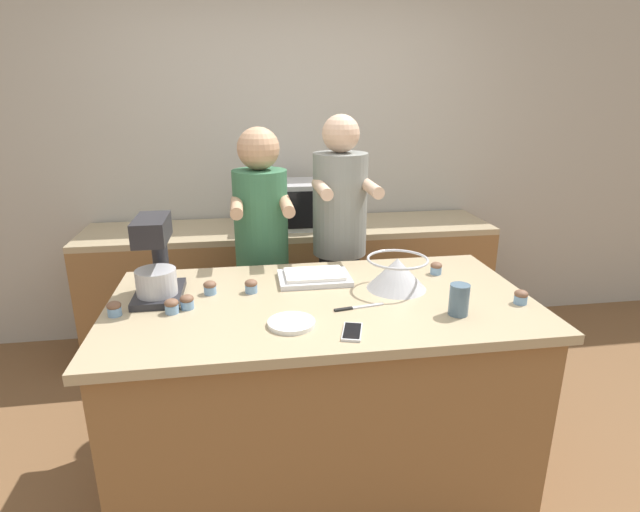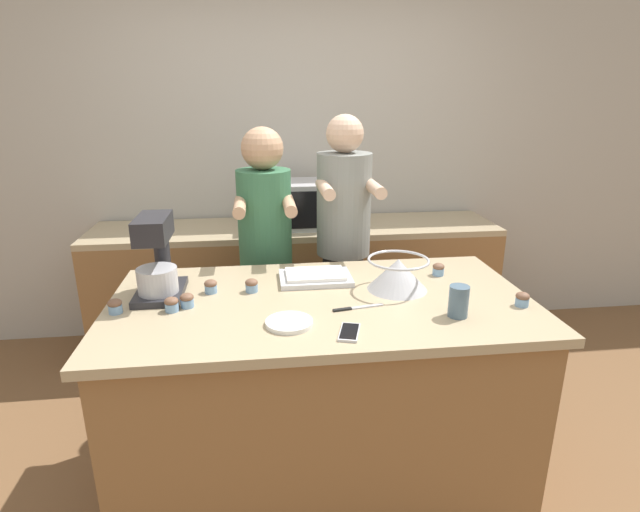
% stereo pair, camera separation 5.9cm
% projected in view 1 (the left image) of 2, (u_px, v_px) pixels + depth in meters
% --- Properties ---
extents(ground_plane, '(16.00, 16.00, 0.00)m').
position_uv_depth(ground_plane, '(321.00, 475.00, 2.45)').
color(ground_plane, brown).
extents(back_wall, '(10.00, 0.06, 2.70)m').
position_uv_depth(back_wall, '(285.00, 156.00, 3.66)').
color(back_wall, '#B2ADA3').
rests_on(back_wall, ground_plane).
extents(island_counter, '(1.81, 0.97, 0.94)m').
position_uv_depth(island_counter, '(322.00, 392.00, 2.30)').
color(island_counter, olive).
rests_on(island_counter, ground_plane).
extents(back_counter, '(2.80, 0.60, 0.91)m').
position_uv_depth(back_counter, '(292.00, 287.00, 3.61)').
color(back_counter, olive).
rests_on(back_counter, ground_plane).
extents(person_left, '(0.32, 0.49, 1.62)m').
position_uv_depth(person_left, '(263.00, 261.00, 2.87)').
color(person_left, '#33384C').
rests_on(person_left, ground_plane).
extents(person_right, '(0.33, 0.49, 1.68)m').
position_uv_depth(person_right, '(339.00, 253.00, 2.92)').
color(person_right, '#232328').
rests_on(person_right, ground_plane).
extents(stand_mixer, '(0.20, 0.30, 0.36)m').
position_uv_depth(stand_mixer, '(156.00, 263.00, 2.12)').
color(stand_mixer, '#232328').
rests_on(stand_mixer, island_counter).
extents(mixing_bowl, '(0.28, 0.28, 0.15)m').
position_uv_depth(mixing_bowl, '(397.00, 272.00, 2.25)').
color(mixing_bowl, '#BCBCC1').
rests_on(mixing_bowl, island_counter).
extents(baking_tray, '(0.34, 0.23, 0.04)m').
position_uv_depth(baking_tray, '(314.00, 277.00, 2.36)').
color(baking_tray, silver).
rests_on(baking_tray, island_counter).
extents(microwave_oven, '(0.50, 0.39, 0.31)m').
position_uv_depth(microwave_oven, '(291.00, 204.00, 3.42)').
color(microwave_oven, '#B7B7BC').
rests_on(microwave_oven, back_counter).
extents(cell_phone, '(0.11, 0.16, 0.01)m').
position_uv_depth(cell_phone, '(352.00, 332.00, 1.85)').
color(cell_phone, silver).
rests_on(cell_phone, island_counter).
extents(drinking_glass, '(0.08, 0.08, 0.13)m').
position_uv_depth(drinking_glass, '(459.00, 300.00, 1.99)').
color(drinking_glass, slate).
rests_on(drinking_glass, island_counter).
extents(small_plate, '(0.18, 0.18, 0.02)m').
position_uv_depth(small_plate, '(291.00, 323.00, 1.91)').
color(small_plate, white).
rests_on(small_plate, island_counter).
extents(knife, '(0.22, 0.06, 0.01)m').
position_uv_depth(knife, '(356.00, 308.00, 2.06)').
color(knife, '#BCBCC1').
rests_on(knife, island_counter).
extents(cupcake_0, '(0.06, 0.06, 0.06)m').
position_uv_depth(cupcake_0, '(436.00, 268.00, 2.44)').
color(cupcake_0, '#759EC6').
rests_on(cupcake_0, island_counter).
extents(cupcake_1, '(0.06, 0.06, 0.06)m').
position_uv_depth(cupcake_1, '(210.00, 287.00, 2.20)').
color(cupcake_1, '#759EC6').
rests_on(cupcake_1, island_counter).
extents(cupcake_2, '(0.06, 0.06, 0.06)m').
position_uv_depth(cupcake_2, '(114.00, 308.00, 1.99)').
color(cupcake_2, '#759EC6').
rests_on(cupcake_2, island_counter).
extents(cupcake_3, '(0.06, 0.06, 0.06)m').
position_uv_depth(cupcake_3, '(521.00, 297.00, 2.10)').
color(cupcake_3, '#759EC6').
rests_on(cupcake_3, island_counter).
extents(cupcake_4, '(0.06, 0.06, 0.06)m').
position_uv_depth(cupcake_4, '(251.00, 286.00, 2.22)').
color(cupcake_4, '#759EC6').
rests_on(cupcake_4, island_counter).
extents(cupcake_5, '(0.06, 0.06, 0.06)m').
position_uv_depth(cupcake_5, '(172.00, 306.00, 2.01)').
color(cupcake_5, '#759EC6').
rests_on(cupcake_5, island_counter).
extents(cupcake_6, '(0.06, 0.06, 0.06)m').
position_uv_depth(cupcake_6, '(187.00, 302.00, 2.05)').
color(cupcake_6, '#759EC6').
rests_on(cupcake_6, island_counter).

